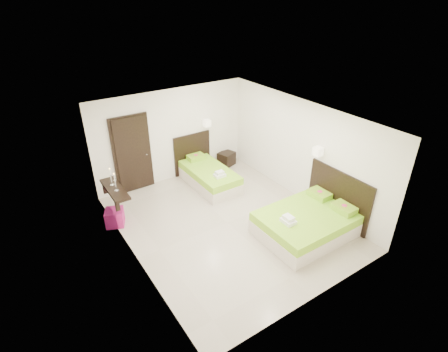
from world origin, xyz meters
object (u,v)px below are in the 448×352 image
bed_double (308,221)px  ottoman (115,217)px  bed_single (208,174)px  nightstand (226,159)px

bed_double → ottoman: size_ratio=5.12×
bed_single → nightstand: size_ratio=4.22×
bed_single → ottoman: (-2.82, -0.45, -0.09)m
bed_single → bed_double: (0.71, -3.17, 0.01)m
bed_single → nightstand: bed_single is taller
bed_double → nightstand: bed_double is taller
bed_single → bed_double: bearing=-77.3°
bed_single → nightstand: bearing=32.5°
nightstand → bed_single: bearing=-166.9°
bed_double → ottoman: bearing=142.4°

